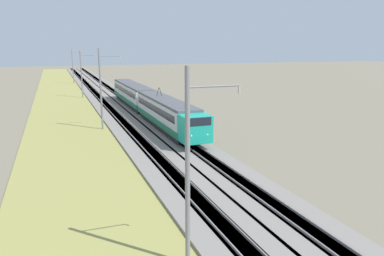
% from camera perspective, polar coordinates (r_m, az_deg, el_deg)
% --- Properties ---
extents(ballast_main, '(240.00, 4.40, 0.30)m').
position_cam_1_polar(ballast_main, '(57.99, -11.98, 2.39)').
color(ballast_main, gray).
rests_on(ballast_main, ground).
extents(ballast_adjacent, '(240.00, 4.40, 0.30)m').
position_cam_1_polar(ballast_adjacent, '(58.72, -7.97, 2.66)').
color(ballast_adjacent, gray).
rests_on(ballast_adjacent, ground).
extents(track_main, '(240.00, 1.57, 0.45)m').
position_cam_1_polar(track_main, '(57.99, -11.98, 2.40)').
color(track_main, '#4C4238').
rests_on(track_main, ground).
extents(track_adjacent, '(240.00, 1.57, 0.45)m').
position_cam_1_polar(track_adjacent, '(58.72, -7.97, 2.67)').
color(track_adjacent, '#4C4238').
rests_on(track_adjacent, ground).
extents(grass_verge, '(240.00, 13.07, 0.12)m').
position_cam_1_polar(grass_verge, '(57.51, -17.16, 1.94)').
color(grass_verge, '#99934C').
rests_on(grass_verge, ground).
extents(passenger_train, '(40.66, 2.92, 4.91)m').
position_cam_1_polar(passenger_train, '(53.71, -6.92, 4.11)').
color(passenger_train, '#19A88E').
rests_on(passenger_train, ground).
extents(catenary_mast_near, '(0.22, 2.56, 9.12)m').
position_cam_1_polar(catenary_mast_near, '(16.32, -0.50, -6.16)').
color(catenary_mast_near, slate).
rests_on(catenary_mast_near, ground).
extents(catenary_mast_mid, '(0.22, 2.56, 9.68)m').
position_cam_1_polar(catenary_mast_mid, '(45.68, -13.68, 5.83)').
color(catenary_mast_mid, slate).
rests_on(catenary_mast_mid, ground).
extents(catenary_mast_far, '(0.22, 2.56, 9.10)m').
position_cam_1_polar(catenary_mast_far, '(76.01, -16.47, 7.91)').
color(catenary_mast_far, slate).
rests_on(catenary_mast_far, ground).
extents(catenary_mast_distant, '(0.22, 2.56, 9.18)m').
position_cam_1_polar(catenary_mast_distant, '(106.45, -17.68, 8.98)').
color(catenary_mast_distant, slate).
rests_on(catenary_mast_distant, ground).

